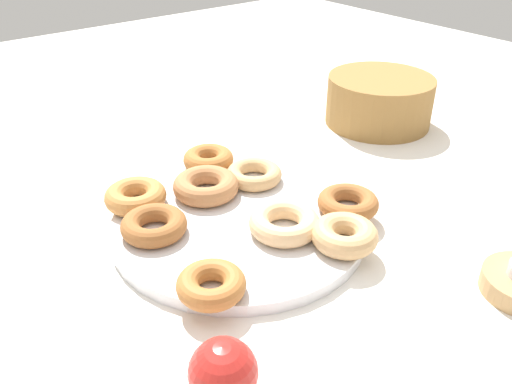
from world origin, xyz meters
The scene contains 13 objects.
ground_plane centered at (0.00, 0.00, 0.00)m, with size 2.40×2.40×0.00m, color white.
donut_plate centered at (0.00, 0.00, 0.01)m, with size 0.35×0.35×0.02m, color silver.
donut_0 centered at (-0.04, -0.11, 0.03)m, with size 0.09×0.09×0.03m, color #995B2D.
donut_1 centered at (0.06, 0.03, 0.03)m, with size 0.09×0.09×0.03m, color #EABC84.
donut_2 centered at (-0.07, 0.08, 0.03)m, with size 0.08×0.08×0.02m, color tan.
donut_3 centered at (0.13, 0.07, 0.03)m, with size 0.08×0.08×0.03m, color tan.
donut_4 centered at (0.08, 0.13, 0.03)m, with size 0.08×0.08×0.03m, color #995B2D.
donut_5 centered at (-0.12, -0.09, 0.03)m, with size 0.09×0.09×0.03m, color #BC7A3D.
donut_6 centered at (0.10, -0.12, 0.03)m, with size 0.08×0.08×0.03m, color #AD6B33.
donut_7 centered at (-0.08, 0.00, 0.03)m, with size 0.10×0.10×0.03m, color #B27547.
donut_8 centered at (-0.15, 0.05, 0.03)m, with size 0.08×0.08×0.03m, color #AD6B33.
basket centered at (-0.12, 0.43, 0.05)m, with size 0.20×0.20×0.09m, color olive.
apple centered at (0.21, -0.18, 0.03)m, with size 0.06×0.06×0.06m, color red.
Camera 1 is at (0.49, -0.36, 0.42)m, focal length 37.10 mm.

